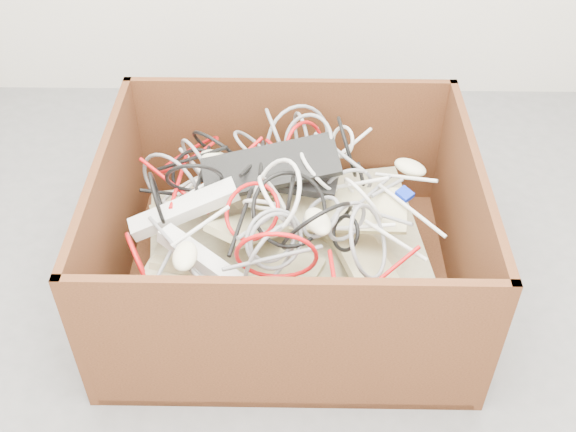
{
  "coord_description": "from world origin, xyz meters",
  "views": [
    {
      "loc": [
        -0.01,
        -1.3,
        1.72
      ],
      "look_at": [
        -0.04,
        0.28,
        0.3
      ],
      "focal_mm": 43.12,
      "sensor_mm": 36.0,
      "label": 1
    }
  ],
  "objects_px": {
    "power_strip_right": "(199,258)",
    "vga_plug": "(405,194)",
    "power_strip_left": "(184,209)",
    "cardboard_box": "(283,257)"
  },
  "relations": [
    {
      "from": "power_strip_right",
      "to": "vga_plug",
      "type": "distance_m",
      "value": 0.65
    },
    {
      "from": "power_strip_left",
      "to": "power_strip_right",
      "type": "relative_size",
      "value": 1.2
    },
    {
      "from": "cardboard_box",
      "to": "power_strip_right",
      "type": "height_order",
      "value": "cardboard_box"
    },
    {
      "from": "power_strip_left",
      "to": "cardboard_box",
      "type": "bearing_deg",
      "value": -9.9
    },
    {
      "from": "power_strip_left",
      "to": "vga_plug",
      "type": "bearing_deg",
      "value": -10.36
    },
    {
      "from": "power_strip_right",
      "to": "power_strip_left",
      "type": "bearing_deg",
      "value": 146.37
    },
    {
      "from": "cardboard_box",
      "to": "power_strip_left",
      "type": "distance_m",
      "value": 0.38
    },
    {
      "from": "power_strip_left",
      "to": "power_strip_right",
      "type": "xyz_separation_m",
      "value": [
        0.06,
        -0.15,
        -0.05
      ]
    },
    {
      "from": "cardboard_box",
      "to": "power_strip_left",
      "type": "relative_size",
      "value": 3.37
    },
    {
      "from": "power_strip_right",
      "to": "vga_plug",
      "type": "height_order",
      "value": "vga_plug"
    }
  ]
}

